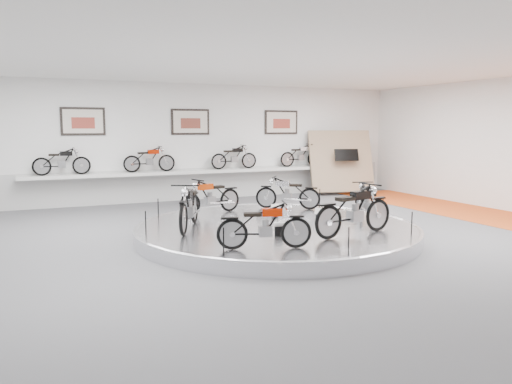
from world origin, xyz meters
name	(u,v)px	position (x,y,z in m)	size (l,w,h in m)	color
floor	(283,240)	(0.00, 0.00, 0.00)	(16.00, 16.00, 0.00)	#545456
ceiling	(284,57)	(0.00, 0.00, 4.00)	(16.00, 16.00, 0.00)	white
wall_back	(190,142)	(0.00, 7.00, 2.00)	(16.00, 16.00, 0.00)	white
orange_carpet_strip	(499,218)	(6.80, 0.00, 0.01)	(2.40, 12.60, 0.01)	#C7471E
dado_band	(191,184)	(0.00, 6.98, 0.55)	(15.68, 0.04, 1.10)	#BCBCBA
display_platform	(277,231)	(0.00, 0.30, 0.15)	(6.40, 6.40, 0.30)	silver
platform_rim	(277,226)	(0.00, 0.30, 0.27)	(6.40, 6.40, 0.10)	#B2B2BA
shelf	(193,172)	(0.00, 6.70, 1.00)	(11.00, 0.55, 0.10)	silver
poster_left	(83,121)	(-3.50, 6.96, 2.70)	(1.35, 0.06, 0.88)	beige
poster_center	(190,122)	(0.00, 6.96, 2.70)	(1.35, 0.06, 0.88)	beige
poster_right	(281,122)	(3.50, 6.96, 2.70)	(1.35, 0.06, 0.88)	beige
display_panel	(341,161)	(5.60, 6.10, 1.25)	(2.40, 0.12, 2.40)	#8F785A
shelf_bike_a	(62,163)	(-4.20, 6.70, 1.42)	(1.22, 0.42, 0.73)	black
shelf_bike_b	(149,161)	(-1.50, 6.70, 1.42)	(1.22, 0.42, 0.73)	#981700
shelf_bike_c	(234,159)	(1.50, 6.70, 1.42)	(1.22, 0.42, 0.73)	black
shelf_bike_d	(301,157)	(4.20, 6.70, 1.42)	(1.22, 0.42, 0.73)	silver
bike_a	(288,193)	(1.28, 2.21, 0.74)	(1.51, 0.53, 0.89)	silver
bike_b	(210,196)	(-0.91, 2.29, 0.76)	(1.57, 0.55, 0.92)	#AA3107
bike_c	(189,206)	(-1.95, 0.68, 0.81)	(1.75, 0.62, 1.03)	black
bike_d	(264,226)	(-1.22, -1.64, 0.74)	(1.48, 0.52, 0.87)	#981700
bike_e	(354,210)	(0.96, -1.33, 0.83)	(1.79, 0.63, 1.05)	black
bike_f	(367,202)	(2.21, -0.08, 0.75)	(1.53, 0.54, 0.90)	black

